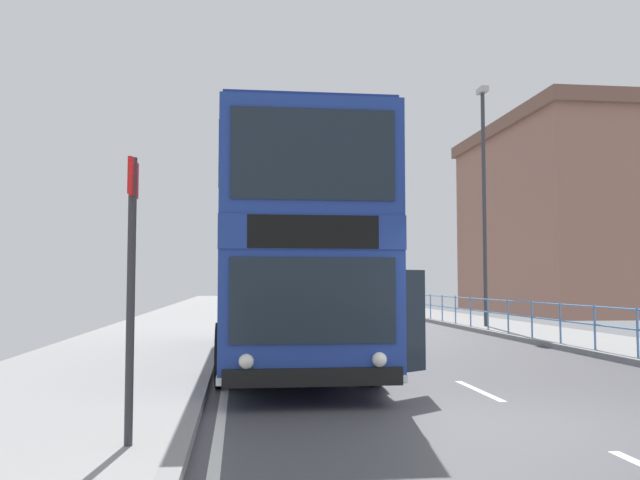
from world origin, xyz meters
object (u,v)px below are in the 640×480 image
at_px(bare_tree_far_00, 377,253).
at_px(background_building_00, 594,218).
at_px(bus_stop_sign_near, 131,267).
at_px(street_lamp_far_side, 484,188).
at_px(double_decker_bus_main, 287,255).

relative_size(bare_tree_far_00, background_building_00, 0.52).
height_order(bare_tree_far_00, background_building_00, background_building_00).
height_order(bus_stop_sign_near, background_building_00, background_building_00).
distance_m(bus_stop_sign_near, street_lamp_far_side, 19.28).
bearing_deg(background_building_00, street_lamp_far_side, -132.40).
bearing_deg(bus_stop_sign_near, street_lamp_far_side, 59.10).
bearing_deg(double_decker_bus_main, bare_tree_far_00, 75.09).
bearing_deg(bare_tree_far_00, bus_stop_sign_near, -105.03).
bearing_deg(street_lamp_far_side, background_building_00, 47.60).
relative_size(bus_stop_sign_near, background_building_00, 0.19).
height_order(double_decker_bus_main, bus_stop_sign_near, double_decker_bus_main).
distance_m(double_decker_bus_main, bare_tree_far_00, 34.37).
bearing_deg(bare_tree_far_00, background_building_00, -51.58).
distance_m(double_decker_bus_main, street_lamp_far_side, 12.22).
xyz_separation_m(double_decker_bus_main, bare_tree_far_00, (8.83, 33.18, 1.58)).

